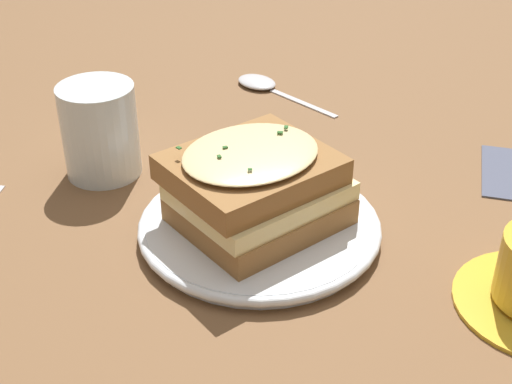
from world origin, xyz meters
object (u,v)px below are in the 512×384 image
water_glass (100,131)px  spoon (263,84)px  dinner_plate (256,226)px  sandwich (254,186)px

water_glass → spoon: (0.17, 0.22, -0.05)m
water_glass → spoon: water_glass is taller
dinner_plate → spoon: bearing=87.9°
sandwich → water_glass: size_ratio=1.88×
dinner_plate → spoon: (0.01, 0.34, -0.00)m
spoon → sandwich: bearing=-136.1°
water_glass → spoon: bearing=51.9°
water_glass → dinner_plate: bearing=-35.9°
dinner_plate → water_glass: size_ratio=2.28×
sandwich → spoon: (0.01, 0.34, -0.05)m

